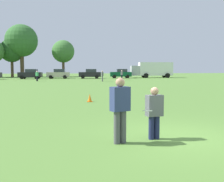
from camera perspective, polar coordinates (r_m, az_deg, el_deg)
ground_plane at (r=8.29m, az=13.41°, el=-9.51°), size 185.83×185.83×0.00m
player_thrower at (r=7.31m, az=1.70°, el=-3.28°), size 0.57×0.44×1.78m
player_defender at (r=7.86m, az=8.85°, el=-4.02°), size 0.50×0.35×1.50m
frisbee at (r=7.48m, az=7.39°, el=-4.12°), size 0.27×0.27×0.07m
traffic_cone at (r=16.44m, az=-4.68°, el=-1.47°), size 0.32×0.32×0.48m
parked_car_mid_left at (r=52.63m, az=-16.69°, el=3.45°), size 4.32×2.46×1.82m
parked_car_center at (r=52.85m, az=-11.12°, el=3.57°), size 4.32×2.46×1.82m
parked_car_mid_right at (r=52.45m, az=-4.60°, el=3.63°), size 4.32×2.46×1.82m
parked_car_near_right at (r=54.31m, az=1.87°, el=3.69°), size 4.32×2.46×1.82m
box_truck at (r=57.07m, az=8.44°, el=4.53°), size 8.66×3.41×3.18m
bystander_sideline_watcher at (r=43.20m, az=-15.42°, el=3.17°), size 0.49×0.47×1.58m
bystander_far_jogger at (r=40.68m, az=-2.03°, el=3.29°), size 0.30×0.47×1.63m
bystander_field_marshal at (r=46.08m, az=2.06°, el=3.49°), size 0.46×0.52×1.65m
tree_east_birch at (r=65.38m, az=-20.26°, el=7.94°), size 5.27×5.27×8.56m
tree_east_oak at (r=64.75m, az=-18.43°, el=9.94°), size 7.19×7.19×11.69m
tree_far_east_pine at (r=64.92m, az=-10.20°, el=8.13°), size 5.21×5.21×8.47m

